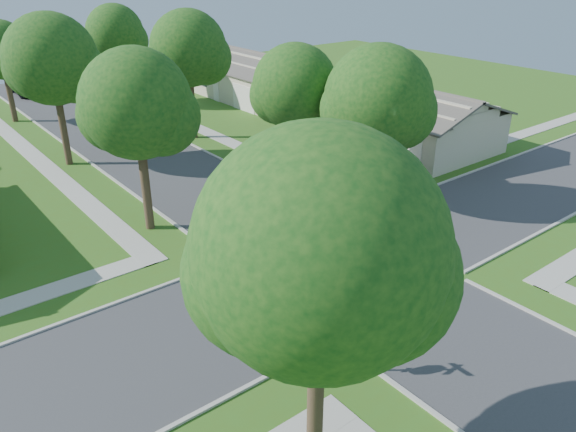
{
  "coord_description": "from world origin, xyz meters",
  "views": [
    {
      "loc": [
        -14.98,
        -15.33,
        12.73
      ],
      "look_at": [
        -0.45,
        3.1,
        1.6
      ],
      "focal_mm": 35.0,
      "sensor_mm": 36.0,
      "label": 1
    }
  ],
  "objects_px": {
    "tree_e_mid": "(189,52)",
    "tree_w_near": "(138,109)",
    "stop_sign_sw": "(335,321)",
    "tree_e_far": "(116,36)",
    "tree_e_near": "(296,91)",
    "car_driveway": "(382,175)",
    "tree_ne_corner": "(378,104)",
    "stop_sign_ne": "(345,173)",
    "car_curb_east": "(141,131)",
    "tree_sw_corner": "(321,261)",
    "house_ne_far": "(255,80)",
    "tree_w_mid": "(53,63)",
    "car_curb_west": "(26,87)",
    "house_ne_near": "(398,121)",
    "tree_w_far": "(2,53)"
  },
  "relations": [
    {
      "from": "tree_e_near",
      "to": "tree_w_near",
      "type": "bearing_deg",
      "value": 180.0
    },
    {
      "from": "tree_sw_corner",
      "to": "stop_sign_ne",
      "type": "bearing_deg",
      "value": 43.94
    },
    {
      "from": "stop_sign_sw",
      "to": "tree_w_mid",
      "type": "distance_m",
      "value": 26.09
    },
    {
      "from": "stop_sign_sw",
      "to": "tree_sw_corner",
      "type": "bearing_deg",
      "value": -140.03
    },
    {
      "from": "tree_e_mid",
      "to": "tree_e_far",
      "type": "relative_size",
      "value": 1.06
    },
    {
      "from": "stop_sign_ne",
      "to": "tree_ne_corner",
      "type": "height_order",
      "value": "tree_ne_corner"
    },
    {
      "from": "stop_sign_sw",
      "to": "tree_e_far",
      "type": "height_order",
      "value": "tree_e_far"
    },
    {
      "from": "tree_e_far",
      "to": "car_curb_west",
      "type": "height_order",
      "value": "tree_e_far"
    },
    {
      "from": "tree_e_mid",
      "to": "car_curb_west",
      "type": "height_order",
      "value": "tree_e_mid"
    },
    {
      "from": "tree_w_near",
      "to": "tree_ne_corner",
      "type": "distance_m",
      "value": 12.02
    },
    {
      "from": "tree_w_far",
      "to": "house_ne_far",
      "type": "relative_size",
      "value": 0.59
    },
    {
      "from": "house_ne_far",
      "to": "tree_e_near",
      "type": "bearing_deg",
      "value": -119.35
    },
    {
      "from": "tree_e_mid",
      "to": "car_curb_east",
      "type": "relative_size",
      "value": 2.08
    },
    {
      "from": "stop_sign_sw",
      "to": "car_driveway",
      "type": "bearing_deg",
      "value": 37.6
    },
    {
      "from": "stop_sign_sw",
      "to": "house_ne_far",
      "type": "relative_size",
      "value": 0.22
    },
    {
      "from": "stop_sign_sw",
      "to": "car_curb_east",
      "type": "height_order",
      "value": "stop_sign_sw"
    },
    {
      "from": "tree_w_far",
      "to": "car_curb_east",
      "type": "bearing_deg",
      "value": -62.43
    },
    {
      "from": "stop_sign_ne",
      "to": "tree_w_mid",
      "type": "relative_size",
      "value": 0.31
    },
    {
      "from": "tree_w_near",
      "to": "car_curb_west",
      "type": "xyz_separation_m",
      "value": [
        3.44,
        34.3,
        -5.37
      ]
    },
    {
      "from": "stop_sign_sw",
      "to": "tree_e_near",
      "type": "height_order",
      "value": "tree_e_near"
    },
    {
      "from": "stop_sign_sw",
      "to": "tree_w_near",
      "type": "bearing_deg",
      "value": 89.77
    },
    {
      "from": "tree_sw_corner",
      "to": "house_ne_far",
      "type": "xyz_separation_m",
      "value": [
        23.43,
        35.99,
        -4.75
      ]
    },
    {
      "from": "stop_sign_sw",
      "to": "house_ne_near",
      "type": "bearing_deg",
      "value": 37.18
    },
    {
      "from": "tree_ne_corner",
      "to": "tree_e_near",
      "type": "bearing_deg",
      "value": 108.53
    },
    {
      "from": "tree_w_near",
      "to": "tree_ne_corner",
      "type": "relative_size",
      "value": 1.04
    },
    {
      "from": "stop_sign_sw",
      "to": "stop_sign_ne",
      "type": "xyz_separation_m",
      "value": [
        9.4,
        9.4,
        0.0
      ]
    },
    {
      "from": "stop_sign_sw",
      "to": "tree_e_far",
      "type": "bearing_deg",
      "value": 76.27
    },
    {
      "from": "tree_ne_corner",
      "to": "car_curb_east",
      "type": "distance_m",
      "value": 19.78
    },
    {
      "from": "stop_sign_ne",
      "to": "tree_w_mid",
      "type": "distance_m",
      "value": 19.31
    },
    {
      "from": "tree_e_far",
      "to": "tree_w_near",
      "type": "height_order",
      "value": "tree_w_near"
    },
    {
      "from": "tree_e_near",
      "to": "tree_sw_corner",
      "type": "height_order",
      "value": "tree_sw_corner"
    },
    {
      "from": "tree_e_near",
      "to": "tree_w_far",
      "type": "bearing_deg",
      "value": 110.61
    },
    {
      "from": "tree_w_near",
      "to": "house_ne_far",
      "type": "relative_size",
      "value": 0.66
    },
    {
      "from": "house_ne_far",
      "to": "car_curb_east",
      "type": "relative_size",
      "value": 3.07
    },
    {
      "from": "stop_sign_sw",
      "to": "tree_w_near",
      "type": "relative_size",
      "value": 0.33
    },
    {
      "from": "tree_ne_corner",
      "to": "stop_sign_ne",
      "type": "bearing_deg",
      "value": 163.45
    },
    {
      "from": "tree_e_near",
      "to": "tree_w_mid",
      "type": "height_order",
      "value": "tree_w_mid"
    },
    {
      "from": "house_ne_near",
      "to": "car_curb_east",
      "type": "height_order",
      "value": "house_ne_near"
    },
    {
      "from": "house_ne_near",
      "to": "tree_ne_corner",
      "type": "bearing_deg",
      "value": -144.82
    },
    {
      "from": "stop_sign_sw",
      "to": "tree_e_near",
      "type": "relative_size",
      "value": 0.36
    },
    {
      "from": "tree_e_mid",
      "to": "tree_e_far",
      "type": "height_order",
      "value": "tree_e_mid"
    },
    {
      "from": "tree_e_far",
      "to": "tree_ne_corner",
      "type": "bearing_deg",
      "value": -86.91
    },
    {
      "from": "stop_sign_ne",
      "to": "house_ne_near",
      "type": "bearing_deg",
      "value": 29.14
    },
    {
      "from": "tree_e_mid",
      "to": "tree_w_near",
      "type": "height_order",
      "value": "tree_e_mid"
    },
    {
      "from": "tree_e_far",
      "to": "car_curb_west",
      "type": "bearing_deg",
      "value": 122.62
    },
    {
      "from": "stop_sign_ne",
      "to": "tree_e_near",
      "type": "bearing_deg",
      "value": 89.32
    },
    {
      "from": "tree_sw_corner",
      "to": "tree_ne_corner",
      "type": "relative_size",
      "value": 1.1
    },
    {
      "from": "tree_e_mid",
      "to": "house_ne_near",
      "type": "bearing_deg",
      "value": -41.7
    },
    {
      "from": "stop_sign_ne",
      "to": "house_ne_near",
      "type": "relative_size",
      "value": 0.22
    },
    {
      "from": "tree_e_mid",
      "to": "car_curb_east",
      "type": "height_order",
      "value": "tree_e_mid"
    }
  ]
}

